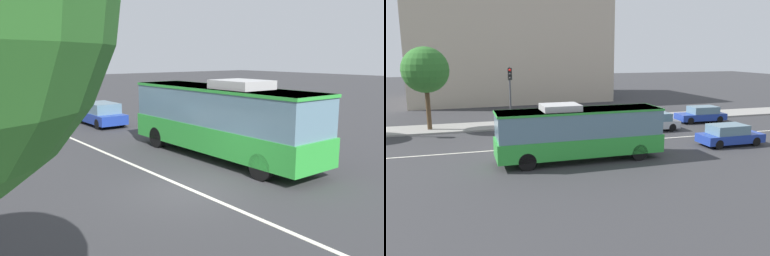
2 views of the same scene
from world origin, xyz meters
The scene contains 5 objects.
ground_plane centered at (0.00, 0.00, 0.00)m, with size 160.00×160.00×0.00m, color #333335.
lane_centre_line centered at (0.00, 0.00, 0.01)m, with size 76.00×0.16×0.01m, color silver.
transit_bus centered at (2.67, -3.72, 1.81)m, with size 10.03×2.63×3.46m.
sedan_blue centered at (13.82, -3.12, 0.72)m, with size 4.50×1.82×1.46m.
sedan_silver centered at (10.99, 2.91, 0.72)m, with size 4.51×1.85×1.46m.
Camera 1 is at (-10.42, 7.87, 4.45)m, focal length 37.98 mm.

